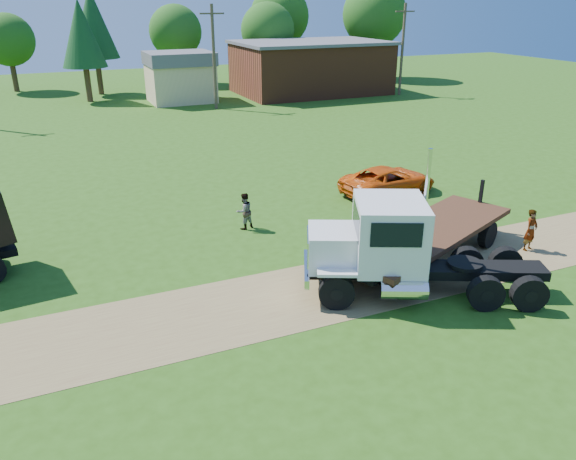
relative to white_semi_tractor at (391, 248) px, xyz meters
name	(u,v)px	position (x,y,z in m)	size (l,w,h in m)	color
ground	(341,287)	(-1.29, 0.99, -1.69)	(140.00, 140.00, 0.00)	#274C10
dirt_track	(341,286)	(-1.29, 0.99, -1.69)	(120.00, 4.20, 0.01)	brown
white_semi_tractor	(391,248)	(0.00, 0.00, 0.00)	(8.26, 5.65, 4.96)	black
orange_pickup	(388,181)	(5.80, 8.98, -0.97)	(2.41, 5.22, 1.45)	#CD4B09
flatbed_trailer	(428,237)	(2.80, 1.61, -0.72)	(9.20, 5.96, 2.27)	#362211
spectator_a	(531,230)	(7.17, 0.73, -0.83)	(0.63, 0.41, 1.73)	#999999
spectator_b	(244,211)	(-2.62, 7.50, -0.87)	(0.80, 0.62, 1.64)	#999999
brick_building	(310,67)	(16.71, 40.99, 0.96)	(15.40, 10.40, 5.30)	brown
tan_shed	(180,76)	(2.71, 40.99, 0.73)	(6.20, 5.40, 4.70)	tan
utility_poles	(214,55)	(4.71, 35.99, 3.02)	(42.20, 0.28, 9.00)	#463D28
tree_row	(192,23)	(6.60, 50.40, 5.13)	(58.09, 16.37, 11.45)	#311E14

